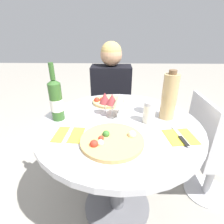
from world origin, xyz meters
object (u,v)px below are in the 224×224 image
at_px(seated_diner, 111,108).
at_px(wine_bottle, 56,100).
at_px(dining_table, 118,146).
at_px(pizza_large, 112,140).
at_px(chair_empty_side, 209,154).
at_px(tall_carafe, 169,97).
at_px(chair_behind_diner, 111,112).

distance_m(seated_diner, wine_bottle, 0.84).
xyz_separation_m(dining_table, pizza_large, (-0.04, -0.20, 0.19)).
xyz_separation_m(chair_empty_side, pizza_large, (-0.74, -0.36, 0.37)).
bearing_deg(wine_bottle, seated_diner, 65.46).
height_order(dining_table, pizza_large, pizza_large).
bearing_deg(seated_diner, tall_carafe, 119.62).
bearing_deg(chair_behind_diner, wine_bottle, 69.26).
relative_size(chair_empty_side, wine_bottle, 2.45).
bearing_deg(dining_table, chair_behind_diner, 94.35).
bearing_deg(seated_diner, dining_table, 95.19).
distance_m(chair_behind_diner, seated_diner, 0.18).
height_order(chair_empty_side, tall_carafe, tall_carafe).
bearing_deg(dining_table, chair_empty_side, 12.22).
bearing_deg(chair_empty_side, dining_table, -77.78).
distance_m(dining_table, chair_behind_diner, 0.89).
distance_m(dining_table, pizza_large, 0.28).
relative_size(pizza_large, wine_bottle, 0.92).
bearing_deg(wine_bottle, chair_empty_side, 6.04).
height_order(wine_bottle, tall_carafe, wine_bottle).
bearing_deg(seated_diner, pizza_large, 91.71).
height_order(chair_behind_diner, seated_diner, seated_diner).
distance_m(dining_table, seated_diner, 0.73).
xyz_separation_m(chair_empty_side, tall_carafe, (-0.40, -0.08, 0.50)).
xyz_separation_m(dining_table, chair_empty_side, (0.71, 0.15, -0.18)).
bearing_deg(dining_table, tall_carafe, 13.18).
bearing_deg(chair_behind_diner, seated_diner, 90.00).
height_order(pizza_large, wine_bottle, wine_bottle).
bearing_deg(pizza_large, dining_table, 79.42).
relative_size(seated_diner, tall_carafe, 3.86).
height_order(chair_behind_diner, pizza_large, chair_behind_diner).
relative_size(chair_empty_side, tall_carafe, 2.82).
distance_m(chair_empty_side, tall_carafe, 0.64).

